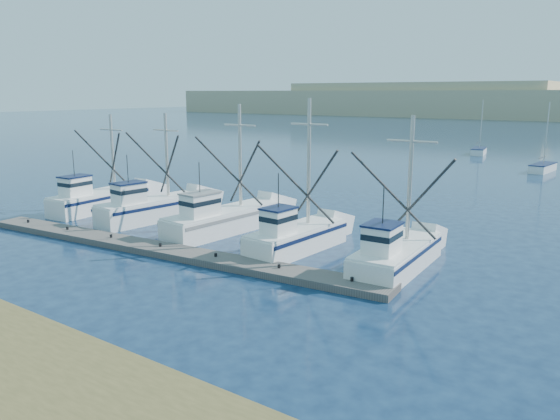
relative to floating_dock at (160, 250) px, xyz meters
The scene contains 5 objects.
ground 11.89m from the floating_dock, 32.73° to the right, with size 500.00×500.00×0.00m, color #0D1E39.
floating_dock is the anchor object (origin of this frame).
trawler_fleet 5.26m from the floating_dock, 98.69° to the left, with size 28.13×9.57×8.85m.
sailboat_near 50.43m from the floating_dock, 76.39° to the left, with size 2.23×5.56×8.10m.
sailboat_far 63.51m from the floating_dock, 89.59° to the left, with size 2.56×5.21×8.10m.
Camera 1 is at (13.34, -14.54, 9.15)m, focal length 35.00 mm.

